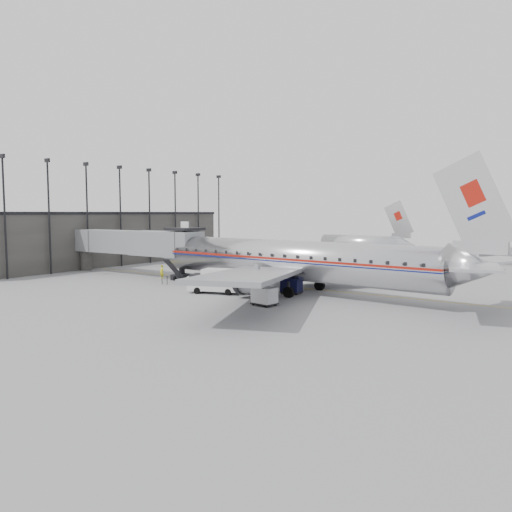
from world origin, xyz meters
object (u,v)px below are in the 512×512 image
at_px(airliner, 294,260).
at_px(service_van, 215,280).
at_px(baggage_cart_navy, 291,286).
at_px(ramp_worker, 162,272).
at_px(baggage_cart_white, 264,296).

xyz_separation_m(airliner, service_van, (-6.30, -4.96, -1.99)).
height_order(airliner, service_van, airliner).
distance_m(service_van, baggage_cart_navy, 7.74).
bearing_deg(baggage_cart_navy, airliner, 102.90).
xyz_separation_m(airliner, ramp_worker, (-18.83, 0.06, -2.44)).
bearing_deg(ramp_worker, baggage_cart_white, -19.67).
height_order(service_van, baggage_cart_navy, service_van).
distance_m(service_van, ramp_worker, 13.50).
xyz_separation_m(service_van, baggage_cart_navy, (6.60, 4.02, -0.47)).
relative_size(airliner, baggage_cart_navy, 19.55).
xyz_separation_m(service_van, ramp_worker, (-12.52, 5.02, -0.45)).
bearing_deg(airliner, service_van, -137.43).
height_order(baggage_cart_navy, ramp_worker, ramp_worker).
bearing_deg(service_van, baggage_cart_white, -37.46).
bearing_deg(ramp_worker, service_van, -20.41).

